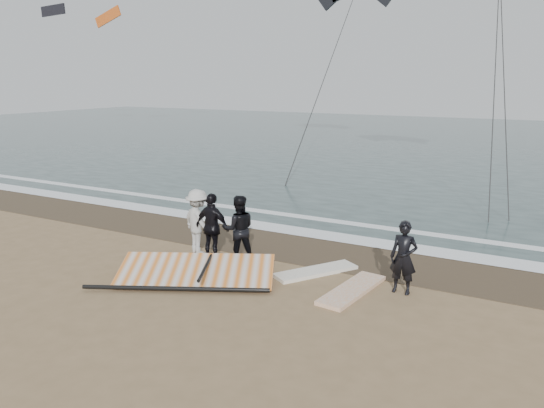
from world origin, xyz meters
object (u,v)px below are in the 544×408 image
at_px(board_cream, 316,271).
at_px(sail_rig, 197,272).
at_px(man_main, 404,257).
at_px(board_white, 352,290).

distance_m(board_cream, sail_rig, 2.98).
bearing_deg(man_main, sail_rig, -159.87).
bearing_deg(sail_rig, board_white, 16.91).
xyz_separation_m(man_main, board_cream, (-2.25, 0.20, -0.80)).
xyz_separation_m(board_cream, sail_rig, (-2.37, -1.80, 0.15)).
height_order(man_main, sail_rig, man_main).
distance_m(man_main, sail_rig, 4.93).
bearing_deg(board_cream, man_main, 28.16).
height_order(man_main, board_cream, man_main).
bearing_deg(board_cream, sail_rig, -109.63).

